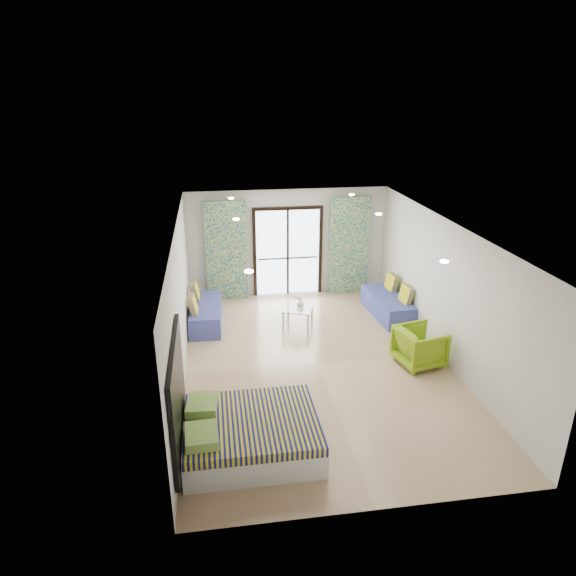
{
  "coord_description": "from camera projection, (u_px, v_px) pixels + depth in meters",
  "views": [
    {
      "loc": [
        -1.86,
        -8.55,
        4.98
      ],
      "look_at": [
        -0.38,
        1.15,
        1.15
      ],
      "focal_mm": 32.0,
      "sensor_mm": 36.0,
      "label": 1
    }
  ],
  "objects": [
    {
      "name": "wall_front",
      "position": [
        383.0,
        421.0,
        6.0
      ],
      "size": [
        5.0,
        0.01,
        2.7
      ],
      "primitive_type": null,
      "color": "silver",
      "rests_on": "ground"
    },
    {
      "name": "daybed_left",
      "position": [
        205.0,
        313.0,
        11.51
      ],
      "size": [
        0.75,
        1.76,
        0.86
      ],
      "rotation": [
        0.0,
        0.0,
        -0.04
      ],
      "color": "#3C4590",
      "rests_on": "floor"
    },
    {
      "name": "coffee_table",
      "position": [
        298.0,
        310.0,
        11.43
      ],
      "size": [
        0.82,
        0.82,
        0.73
      ],
      "rotation": [
        0.0,
        0.0,
        -0.36
      ],
      "color": "silver",
      "rests_on": "floor"
    },
    {
      "name": "bed",
      "position": [
        250.0,
        434.0,
        7.47
      ],
      "size": [
        1.95,
        1.59,
        0.67
      ],
      "color": "silver",
      "rests_on": "floor"
    },
    {
      "name": "ceiling",
      "position": [
        320.0,
        228.0,
        8.96
      ],
      "size": [
        5.0,
        7.5,
        0.01
      ],
      "primitive_type": null,
      "color": "silver",
      "rests_on": "ground"
    },
    {
      "name": "downlight_f",
      "position": [
        352.0,
        195.0,
        11.93
      ],
      "size": [
        0.12,
        0.12,
        0.02
      ],
      "primitive_type": "cylinder",
      "color": "#FFE0B2",
      "rests_on": "ceiling"
    },
    {
      "name": "switch_plate",
      "position": [
        180.0,
        352.0,
        8.2
      ],
      "size": [
        0.02,
        0.1,
        0.1
      ],
      "primitive_type": "cube",
      "color": "silver",
      "rests_on": "wall_left"
    },
    {
      "name": "floor",
      "position": [
        316.0,
        363.0,
        9.94
      ],
      "size": [
        5.0,
        7.5,
        0.01
      ],
      "primitive_type": null,
      "color": "#9D7F5E",
      "rests_on": "ground"
    },
    {
      "name": "armchair",
      "position": [
        420.0,
        345.0,
        9.79
      ],
      "size": [
        0.91,
        0.95,
        0.83
      ],
      "primitive_type": "imported",
      "rotation": [
        0.0,
        0.0,
        1.79
      ],
      "color": "#7FA915",
      "rests_on": "floor"
    },
    {
      "name": "wall_left",
      "position": [
        180.0,
        307.0,
        9.1
      ],
      "size": [
        0.01,
        7.5,
        2.7
      ],
      "primitive_type": null,
      "color": "silver",
      "rests_on": "ground"
    },
    {
      "name": "vase",
      "position": [
        301.0,
        303.0,
        11.44
      ],
      "size": [
        0.18,
        0.18,
        0.17
      ],
      "primitive_type": "imported",
      "rotation": [
        0.0,
        0.0,
        -0.06
      ],
      "color": "white",
      "rests_on": "coffee_table"
    },
    {
      "name": "downlight_a",
      "position": [
        249.0,
        271.0,
        6.93
      ],
      "size": [
        0.12,
        0.12,
        0.02
      ],
      "primitive_type": "cylinder",
      "color": "#FFE0B2",
      "rests_on": "ceiling"
    },
    {
      "name": "wall_back",
      "position": [
        288.0,
        243.0,
        12.91
      ],
      "size": [
        5.0,
        0.01,
        2.7
      ],
      "primitive_type": null,
      "color": "silver",
      "rests_on": "ground"
    },
    {
      "name": "curtain_left",
      "position": [
        226.0,
        251.0,
        12.56
      ],
      "size": [
        1.0,
        0.1,
        2.5
      ],
      "primitive_type": "cube",
      "color": "white",
      "rests_on": "floor"
    },
    {
      "name": "downlight_b",
      "position": [
        444.0,
        261.0,
        7.33
      ],
      "size": [
        0.12,
        0.12,
        0.02
      ],
      "primitive_type": "cylinder",
      "color": "#FFE0B2",
      "rests_on": "ceiling"
    },
    {
      "name": "daybed_right",
      "position": [
        388.0,
        305.0,
        11.97
      ],
      "size": [
        0.81,
        1.8,
        0.86
      ],
      "rotation": [
        0.0,
        0.0,
        0.08
      ],
      "color": "#3C4590",
      "rests_on": "floor"
    },
    {
      "name": "downlight_c",
      "position": [
        236.0,
        219.0,
        9.7
      ],
      "size": [
        0.12,
        0.12,
        0.02
      ],
      "primitive_type": "cylinder",
      "color": "#FFE0B2",
      "rests_on": "ceiling"
    },
    {
      "name": "headboard",
      "position": [
        177.0,
        394.0,
        7.05
      ],
      "size": [
        0.06,
        2.1,
        1.5
      ],
      "primitive_type": "cube",
      "color": "black",
      "rests_on": "floor"
    },
    {
      "name": "balcony_rail",
      "position": [
        288.0,
        258.0,
        13.03
      ],
      "size": [
        1.52,
        0.03,
        0.04
      ],
      "primitive_type": "cube",
      "color": "#595451",
      "rests_on": "balcony_door"
    },
    {
      "name": "wall_right",
      "position": [
        446.0,
        292.0,
        9.8
      ],
      "size": [
        0.01,
        7.5,
        2.7
      ],
      "primitive_type": null,
      "color": "silver",
      "rests_on": "ground"
    },
    {
      "name": "downlight_e",
      "position": [
        231.0,
        198.0,
        11.54
      ],
      "size": [
        0.12,
        0.12,
        0.02
      ],
      "primitive_type": "cylinder",
      "color": "#FFE0B2",
      "rests_on": "ceiling"
    },
    {
      "name": "downlight_d",
      "position": [
        379.0,
        214.0,
        10.09
      ],
      "size": [
        0.12,
        0.12,
        0.02
      ],
      "primitive_type": "cylinder",
      "color": "#FFE0B2",
      "rests_on": "ceiling"
    },
    {
      "name": "balcony_door",
      "position": [
        288.0,
        247.0,
        12.91
      ],
      "size": [
        1.76,
        0.08,
        2.28
      ],
      "color": "black",
      "rests_on": "floor"
    },
    {
      "name": "curtain_right",
      "position": [
        349.0,
        246.0,
        12.99
      ],
      "size": [
        1.0,
        0.1,
        2.5
      ],
      "primitive_type": "cube",
      "color": "white",
      "rests_on": "floor"
    }
  ]
}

